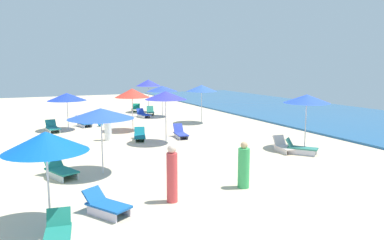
# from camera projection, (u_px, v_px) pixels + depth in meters

# --- Properties ---
(ocean) EXTENTS (60.00, 12.93, 0.12)m
(ocean) POSITION_uv_depth(u_px,v_px,m) (345.00, 118.00, 28.11)
(ocean) COLOR #205B92
(ocean) RESTS_ON ground_plane
(umbrella_0) EXTENTS (2.14, 2.14, 2.62)m
(umbrella_0) POSITION_uv_depth(u_px,v_px,m) (132.00, 93.00, 22.72)
(umbrella_0) COLOR silver
(umbrella_0) RESTS_ON ground_plane
(umbrella_1) EXTENTS (2.07, 2.07, 2.45)m
(umbrella_1) POSITION_uv_depth(u_px,v_px,m) (46.00, 142.00, 9.09)
(umbrella_1) COLOR silver
(umbrella_1) RESTS_ON ground_plane
(lounge_chair_1_0) EXTENTS (1.49, 1.23, 0.65)m
(lounge_chair_1_0) POSITION_uv_depth(u_px,v_px,m) (106.00, 205.00, 10.12)
(lounge_chair_1_0) COLOR silver
(lounge_chair_1_0) RESTS_ON ground_plane
(lounge_chair_1_1) EXTENTS (1.43, 0.76, 0.69)m
(lounge_chair_1_1) POSITION_uv_depth(u_px,v_px,m) (58.00, 235.00, 8.36)
(lounge_chair_1_1) COLOR silver
(lounge_chair_1_1) RESTS_ON ground_plane
(umbrella_2) EXTENTS (2.44, 2.44, 2.48)m
(umbrella_2) POSITION_uv_depth(u_px,v_px,m) (101.00, 113.00, 13.65)
(umbrella_2) COLOR silver
(umbrella_2) RESTS_ON ground_plane
(lounge_chair_2_0) EXTENTS (1.67, 1.20, 0.74)m
(lounge_chair_2_0) POSITION_uv_depth(u_px,v_px,m) (60.00, 170.00, 13.50)
(lounge_chair_2_0) COLOR silver
(lounge_chair_2_0) RESTS_ON ground_plane
(umbrella_3) EXTENTS (2.39, 2.39, 2.32)m
(umbrella_3) POSITION_uv_depth(u_px,v_px,m) (67.00, 97.00, 22.96)
(umbrella_3) COLOR silver
(umbrella_3) RESTS_ON ground_plane
(lounge_chair_3_0) EXTENTS (1.46, 0.98, 0.70)m
(lounge_chair_3_0) POSITION_uv_depth(u_px,v_px,m) (84.00, 123.00, 24.51)
(lounge_chair_3_0) COLOR silver
(lounge_chair_3_0) RESTS_ON ground_plane
(lounge_chair_3_1) EXTENTS (1.47, 0.80, 0.70)m
(lounge_chair_3_1) POSITION_uv_depth(u_px,v_px,m) (53.00, 128.00, 22.51)
(lounge_chair_3_1) COLOR silver
(lounge_chair_3_1) RESTS_ON ground_plane
(umbrella_4) EXTENTS (2.38, 2.38, 2.41)m
(umbrella_4) POSITION_uv_depth(u_px,v_px,m) (162.00, 89.00, 28.96)
(umbrella_4) COLOR silver
(umbrella_4) RESTS_ON ground_plane
(lounge_chair_4_0) EXTENTS (1.56, 0.81, 0.63)m
(lounge_chair_4_0) POSITION_uv_depth(u_px,v_px,m) (143.00, 114.00, 28.88)
(lounge_chair_4_0) COLOR silver
(lounge_chair_4_0) RESTS_ON ground_plane
(lounge_chair_4_1) EXTENTS (1.37, 0.87, 0.67)m
(lounge_chair_4_1) POSITION_uv_depth(u_px,v_px,m) (150.00, 112.00, 30.29)
(lounge_chair_4_1) COLOR silver
(lounge_chair_4_1) RESTS_ON ground_plane
(umbrella_5) EXTENTS (2.19, 2.19, 2.65)m
(umbrella_5) POSITION_uv_depth(u_px,v_px,m) (307.00, 99.00, 17.78)
(umbrella_5) COLOR silver
(umbrella_5) RESTS_ON ground_plane
(lounge_chair_5_0) EXTENTS (1.44, 1.31, 0.70)m
(lounge_chair_5_0) POSITION_uv_depth(u_px,v_px,m) (301.00, 148.00, 16.97)
(lounge_chair_5_0) COLOR silver
(lounge_chair_5_0) RESTS_ON ground_plane
(lounge_chair_5_1) EXTENTS (1.32, 0.71, 0.71)m
(lounge_chair_5_1) POSITION_uv_depth(u_px,v_px,m) (284.00, 147.00, 17.41)
(lounge_chair_5_1) COLOR silver
(lounge_chair_5_1) RESTS_ON ground_plane
(umbrella_6) EXTENTS (2.15, 2.15, 2.66)m
(umbrella_6) POSITION_uv_depth(u_px,v_px,m) (202.00, 88.00, 25.79)
(umbrella_6) COLOR silver
(umbrella_6) RESTS_ON ground_plane
(umbrella_7) EXTENTS (2.16, 2.16, 2.71)m
(umbrella_7) POSITION_uv_depth(u_px,v_px,m) (166.00, 95.00, 19.12)
(umbrella_7) COLOR silver
(umbrella_7) RESTS_ON ground_plane
(lounge_chair_7_0) EXTENTS (1.46, 0.71, 0.73)m
(lounge_chair_7_0) POSITION_uv_depth(u_px,v_px,m) (180.00, 133.00, 20.78)
(lounge_chair_7_0) COLOR silver
(lounge_chair_7_0) RESTS_ON ground_plane
(lounge_chair_7_1) EXTENTS (1.62, 0.97, 0.62)m
(lounge_chair_7_1) POSITION_uv_depth(u_px,v_px,m) (140.00, 136.00, 20.15)
(lounge_chair_7_1) COLOR silver
(lounge_chair_7_1) RESTS_ON ground_plane
(umbrella_8) EXTENTS (2.08, 2.08, 2.79)m
(umbrella_8) POSITION_uv_depth(u_px,v_px,m) (148.00, 83.00, 31.71)
(umbrella_8) COLOR silver
(umbrella_8) RESTS_ON ground_plane
(lounge_chair_8_0) EXTENTS (1.39, 1.05, 0.65)m
(lounge_chair_8_0) POSITION_uv_depth(u_px,v_px,m) (136.00, 108.00, 32.45)
(lounge_chair_8_0) COLOR silver
(lounge_chair_8_0) RESTS_ON ground_plane
(beachgoer_0) EXTENTS (0.44, 0.44, 1.74)m
(beachgoer_0) POSITION_uv_depth(u_px,v_px,m) (172.00, 175.00, 10.98)
(beachgoer_0) COLOR #DB4346
(beachgoer_0) RESTS_ON ground_plane
(beachgoer_1) EXTENTS (0.54, 0.54, 1.66)m
(beachgoer_1) POSITION_uv_depth(u_px,v_px,m) (108.00, 126.00, 20.01)
(beachgoer_1) COLOR white
(beachgoer_1) RESTS_ON ground_plane
(beachgoer_2) EXTENTS (0.47, 0.47, 1.56)m
(beachgoer_2) POSITION_uv_depth(u_px,v_px,m) (244.00, 167.00, 12.29)
(beachgoer_2) COLOR #3CB25F
(beachgoer_2) RESTS_ON ground_plane
(beach_ball_0) EXTENTS (0.36, 0.36, 0.36)m
(beach_ball_0) POSITION_uv_depth(u_px,v_px,m) (100.00, 124.00, 24.61)
(beach_ball_0) COLOR #278DE0
(beach_ball_0) RESTS_ON ground_plane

